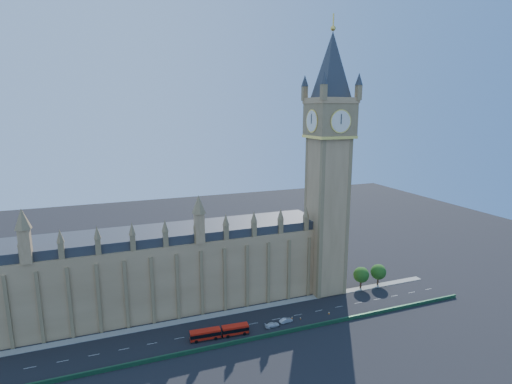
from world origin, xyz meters
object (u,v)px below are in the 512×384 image
object	(u,v)px
car_grey	(239,331)
car_white	(272,325)
car_silver	(286,320)
red_bus	(220,332)

from	to	relation	value
car_grey	car_white	world-z (taller)	car_grey
car_white	car_silver	bearing A→B (deg)	-84.24
car_silver	car_white	size ratio (longest dim) A/B	0.92
car_grey	car_silver	distance (m)	16.16
car_silver	car_white	distance (m)	5.33
car_grey	car_silver	xyz separation A→B (m)	(16.14, 0.63, -0.05)
car_grey	car_silver	bearing A→B (deg)	-86.81
car_silver	car_white	xyz separation A→B (m)	(-5.24, -0.96, -0.03)
car_silver	car_grey	bearing A→B (deg)	84.56
red_bus	car_grey	xyz separation A→B (m)	(6.38, 0.04, -0.83)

